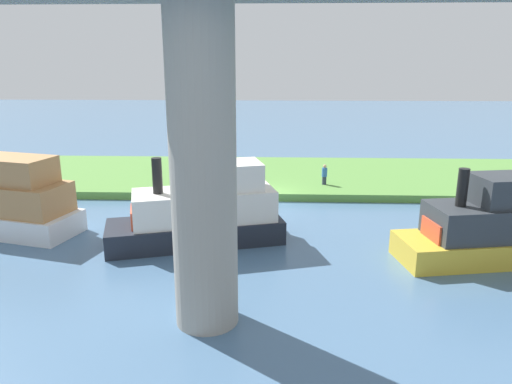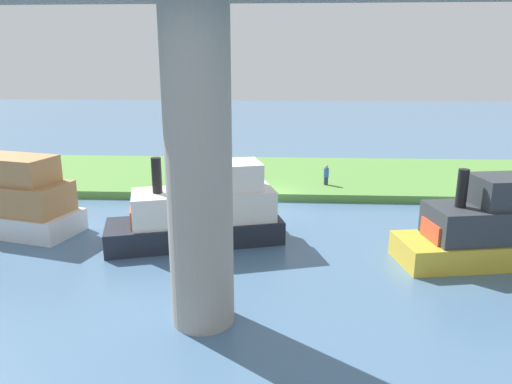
{
  "view_description": "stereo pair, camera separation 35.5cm",
  "coord_description": "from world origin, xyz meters",
  "px_view_note": "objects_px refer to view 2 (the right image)",
  "views": [
    {
      "loc": [
        -0.64,
        29.32,
        8.71
      ],
      "look_at": [
        0.32,
        5.0,
        2.0
      ],
      "focal_mm": 33.59,
      "sensor_mm": 36.0,
      "label": 1
    },
    {
      "loc": [
        -1.0,
        29.31,
        8.71
      ],
      "look_at": [
        0.32,
        5.0,
        2.0
      ],
      "focal_mm": 33.59,
      "sensor_mm": 36.0,
      "label": 2
    }
  ],
  "objects_px": {
    "person_on_bank": "(326,175)",
    "motorboat_red": "(3,200)",
    "mooring_post": "(160,185)",
    "houseboat_blue": "(200,211)",
    "bridge_pylon": "(199,173)",
    "pontoon_yellow": "(499,227)"
  },
  "relations": [
    {
      "from": "person_on_bank",
      "to": "houseboat_blue",
      "type": "relative_size",
      "value": 0.16
    },
    {
      "from": "motorboat_red",
      "to": "pontoon_yellow",
      "type": "distance_m",
      "value": 24.38
    },
    {
      "from": "motorboat_red",
      "to": "houseboat_blue",
      "type": "distance_m",
      "value": 10.68
    },
    {
      "from": "person_on_bank",
      "to": "mooring_post",
      "type": "height_order",
      "value": "person_on_bank"
    },
    {
      "from": "motorboat_red",
      "to": "pontoon_yellow",
      "type": "relative_size",
      "value": 1.05
    },
    {
      "from": "bridge_pylon",
      "to": "houseboat_blue",
      "type": "relative_size",
      "value": 1.18
    },
    {
      "from": "person_on_bank",
      "to": "houseboat_blue",
      "type": "bearing_deg",
      "value": 54.45
    },
    {
      "from": "bridge_pylon",
      "to": "motorboat_red",
      "type": "relative_size",
      "value": 1.15
    },
    {
      "from": "mooring_post",
      "to": "houseboat_blue",
      "type": "distance_m",
      "value": 8.69
    },
    {
      "from": "bridge_pylon",
      "to": "person_on_bank",
      "type": "relative_size",
      "value": 7.56
    },
    {
      "from": "bridge_pylon",
      "to": "person_on_bank",
      "type": "distance_m",
      "value": 18.53
    },
    {
      "from": "person_on_bank",
      "to": "mooring_post",
      "type": "relative_size",
      "value": 1.81
    },
    {
      "from": "person_on_bank",
      "to": "pontoon_yellow",
      "type": "xyz_separation_m",
      "value": [
        -6.63,
        11.33,
        0.38
      ]
    },
    {
      "from": "mooring_post",
      "to": "houseboat_blue",
      "type": "bearing_deg",
      "value": 117.44
    },
    {
      "from": "person_on_bank",
      "to": "pontoon_yellow",
      "type": "distance_m",
      "value": 13.13
    },
    {
      "from": "person_on_bank",
      "to": "motorboat_red",
      "type": "relative_size",
      "value": 0.15
    },
    {
      "from": "bridge_pylon",
      "to": "mooring_post",
      "type": "bearing_deg",
      "value": -70.64
    },
    {
      "from": "person_on_bank",
      "to": "motorboat_red",
      "type": "xyz_separation_m",
      "value": [
        17.6,
        8.6,
        0.44
      ]
    },
    {
      "from": "motorboat_red",
      "to": "pontoon_yellow",
      "type": "height_order",
      "value": "motorboat_red"
    },
    {
      "from": "motorboat_red",
      "to": "person_on_bank",
      "type": "bearing_deg",
      "value": -153.96
    },
    {
      "from": "bridge_pylon",
      "to": "pontoon_yellow",
      "type": "height_order",
      "value": "bridge_pylon"
    },
    {
      "from": "motorboat_red",
      "to": "pontoon_yellow",
      "type": "xyz_separation_m",
      "value": [
        -24.23,
        2.73,
        -0.06
      ]
    }
  ]
}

